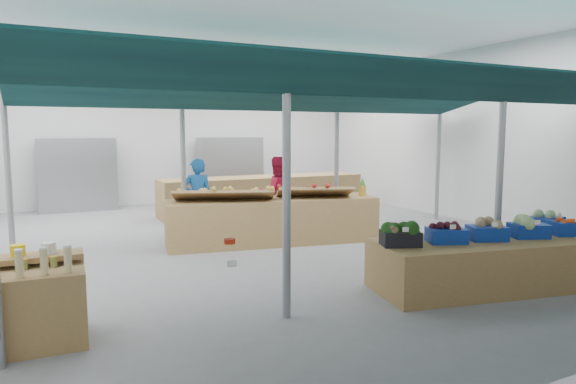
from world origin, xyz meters
name	(u,v)px	position (x,y,z in m)	size (l,w,h in m)	color
floor	(242,244)	(0.00, 0.00, 0.00)	(13.00, 13.00, 0.00)	slate
hall	(216,111)	(0.00, 1.44, 2.65)	(13.00, 13.00, 13.00)	silver
pole_grid	(320,155)	(0.75, -1.75, 1.81)	(10.00, 4.60, 3.00)	gray
awnings	(320,97)	(0.75, -1.75, 2.78)	(9.50, 7.08, 0.30)	#0A262D
back_shelving_left	(78,175)	(-2.50, 6.00, 1.00)	(2.00, 0.50, 2.00)	#B23F33
back_shelving_right	(230,170)	(2.00, 6.00, 1.00)	(2.00, 0.50, 2.00)	#B23F33
veg_counter	(497,263)	(2.22, -4.28, 0.35)	(3.57, 1.19, 0.69)	olive
fruit_counter	(273,221)	(0.59, -0.20, 0.45)	(4.15, 0.99, 0.89)	olive
far_counter	(263,195)	(1.94, 3.31, 0.50)	(5.57, 1.11, 1.00)	olive
crate_stack	(480,257)	(2.50, -3.70, 0.27)	(0.45, 0.32, 0.54)	navy
vendor_left	(198,199)	(-0.61, 0.90, 0.83)	(0.61, 0.40, 1.66)	#18559D
vendor_right	(276,194)	(1.19, 0.90, 0.83)	(0.81, 0.63, 1.66)	#AE1536
crate_broccoli	(400,234)	(0.71, -3.97, 0.85)	(0.60, 0.52, 0.35)	black
crate_beets	(446,233)	(1.39, -4.11, 0.83)	(0.60, 0.52, 0.29)	navy
crate_celeriac	(487,230)	(2.02, -4.24, 0.84)	(0.60, 0.52, 0.31)	navy
crate_cabbage	(529,226)	(2.70, -4.37, 0.85)	(0.60, 0.52, 0.35)	navy
crate_carrots	(568,227)	(3.38, -4.51, 0.81)	(0.60, 0.52, 0.29)	navy
sparrow	(394,230)	(0.53, -4.07, 0.94)	(0.12, 0.09, 0.11)	brown
pole_ribbon	(230,243)	(-1.88, -4.47, 1.08)	(0.12, 0.12, 0.28)	#AC1E0B
apple_heap_yellow	(224,193)	(-0.40, -0.12, 1.06)	(2.02, 1.33, 0.27)	#997247
apple_heap_red	(315,190)	(1.40, -0.45, 1.06)	(1.65, 1.18, 0.27)	#997247
pineapple	(362,187)	(2.42, -0.64, 1.07)	(0.14, 0.14, 0.39)	#8C6019
crate_extra	(546,220)	(3.47, -4.07, 0.84)	(0.52, 0.42, 0.32)	navy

